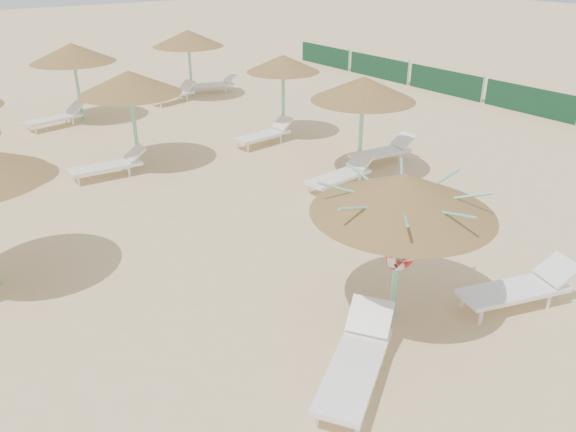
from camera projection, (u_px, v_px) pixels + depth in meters
ground at (368, 323)px, 9.40m from camera, size 120.00×120.00×0.00m
main_palapa at (403, 195)px, 8.63m from camera, size 2.90×2.90×2.60m
lounger_main_a at (357, 360)px, 7.99m from camera, size 2.22×1.77×0.81m
lounger_main_b at (521, 287)px, 9.73m from camera, size 2.19×1.24×0.76m
palapa_field at (126, 75)px, 16.44m from camera, size 14.10×13.60×2.72m
windbreak_fence at (446, 82)px, 23.89m from camera, size 0.08×19.84×1.10m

